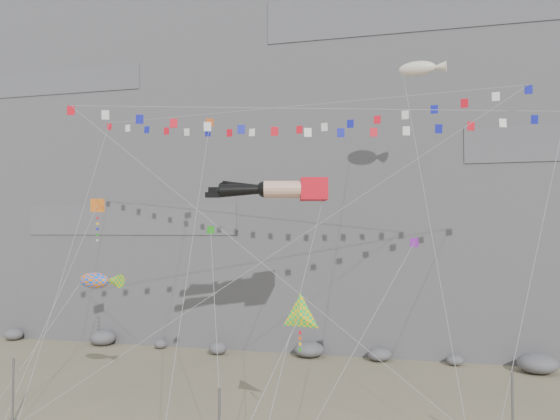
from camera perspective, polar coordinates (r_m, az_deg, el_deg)
name	(u,v)px	position (r m, az deg, el deg)	size (l,w,h in m)	color
cliff	(334,108)	(63.90, 5.64, 10.57)	(80.00, 28.00, 50.00)	slate
talus_boulders	(309,350)	(48.64, 3.08, -14.41)	(60.00, 3.00, 1.20)	slate
anchor_pole_left	(13,391)	(35.95, -26.12, -16.60)	(0.12, 0.12, 3.63)	slate
anchor_pole_right	(513,418)	(29.48, 23.15, -19.36)	(0.12, 0.12, 4.21)	slate
legs_kite	(280,190)	(36.78, 0.03, 2.14)	(8.37, 16.52, 20.30)	red
flag_banner_upper	(287,107)	(39.08, 0.73, 10.68)	(30.71, 12.98, 25.83)	red
flag_banner_lower	(324,109)	(33.95, 4.67, 10.48)	(29.11, 8.98, 21.05)	red
harlequin_kite	(97,206)	(40.53, -18.55, 0.41)	(1.98, 8.93, 14.90)	red
fish_windsock	(94,281)	(37.47, -18.83, -6.99)	(5.92, 5.48, 9.75)	orange
delta_kite	(300,316)	(28.24, 2.07, -11.04)	(3.69, 5.30, 8.63)	yellow
blimp_windsock	(417,69)	(41.66, 14.14, 14.05)	(4.31, 14.21, 26.27)	#F2E3C7
small_kite_a	(209,126)	(41.26, -7.41, 8.67)	(4.23, 15.82, 24.53)	#E04B12
small_kite_b	(413,245)	(34.26, 13.72, -3.55)	(6.26, 11.32, 15.72)	purple
small_kite_c	(211,233)	(34.98, -7.24, -2.44)	(5.22, 10.68, 15.52)	#1F9C18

